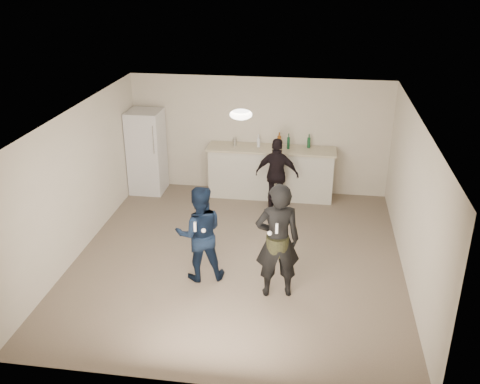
# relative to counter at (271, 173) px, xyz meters

# --- Properties ---
(floor) EXTENTS (6.00, 6.00, 0.00)m
(floor) POSITION_rel_counter_xyz_m (-0.30, -2.67, -0.53)
(floor) COLOR #6B5B4C
(floor) RESTS_ON ground
(ceiling) EXTENTS (6.00, 6.00, 0.00)m
(ceiling) POSITION_rel_counter_xyz_m (-0.30, -2.67, 1.98)
(ceiling) COLOR silver
(ceiling) RESTS_ON wall_back
(wall_back) EXTENTS (6.00, 0.00, 6.00)m
(wall_back) POSITION_rel_counter_xyz_m (-0.30, 0.33, 0.72)
(wall_back) COLOR beige
(wall_back) RESTS_ON floor
(wall_front) EXTENTS (6.00, 0.00, 6.00)m
(wall_front) POSITION_rel_counter_xyz_m (-0.30, -5.67, 0.72)
(wall_front) COLOR beige
(wall_front) RESTS_ON floor
(wall_left) EXTENTS (0.00, 6.00, 6.00)m
(wall_left) POSITION_rel_counter_xyz_m (-3.05, -2.67, 0.72)
(wall_left) COLOR beige
(wall_left) RESTS_ON floor
(wall_right) EXTENTS (0.00, 6.00, 6.00)m
(wall_right) POSITION_rel_counter_xyz_m (2.45, -2.67, 0.72)
(wall_right) COLOR beige
(wall_right) RESTS_ON floor
(counter) EXTENTS (2.60, 0.56, 1.05)m
(counter) POSITION_rel_counter_xyz_m (0.00, 0.00, 0.00)
(counter) COLOR beige
(counter) RESTS_ON floor
(counter_top) EXTENTS (2.68, 0.64, 0.04)m
(counter_top) POSITION_rel_counter_xyz_m (0.00, 0.00, 0.55)
(counter_top) COLOR beige
(counter_top) RESTS_ON counter
(fridge) EXTENTS (0.70, 0.70, 1.80)m
(fridge) POSITION_rel_counter_xyz_m (-2.68, -0.07, 0.38)
(fridge) COLOR silver
(fridge) RESTS_ON floor
(fridge_handle) EXTENTS (0.02, 0.02, 0.60)m
(fridge_handle) POSITION_rel_counter_xyz_m (-2.40, -0.44, 0.78)
(fridge_handle) COLOR silver
(fridge_handle) RESTS_ON fridge
(ceiling_dome) EXTENTS (0.36, 0.36, 0.16)m
(ceiling_dome) POSITION_rel_counter_xyz_m (-0.30, -2.37, 1.93)
(ceiling_dome) COLOR white
(ceiling_dome) RESTS_ON ceiling
(shaker) EXTENTS (0.08, 0.08, 0.17)m
(shaker) POSITION_rel_counter_xyz_m (-0.79, 0.09, 0.65)
(shaker) COLOR #B7B8BC
(shaker) RESTS_ON counter_top
(man) EXTENTS (0.90, 0.79, 1.58)m
(man) POSITION_rel_counter_xyz_m (-0.81, -3.34, 0.26)
(man) COLOR #0F2240
(man) RESTS_ON floor
(woman) EXTENTS (0.74, 0.57, 1.83)m
(woman) POSITION_rel_counter_xyz_m (0.43, -3.63, 0.39)
(woman) COLOR black
(woman) RESTS_ON floor
(camo_shorts) EXTENTS (0.34, 0.34, 0.28)m
(camo_shorts) POSITION_rel_counter_xyz_m (0.43, -3.63, 0.32)
(camo_shorts) COLOR #303518
(camo_shorts) RESTS_ON woman
(spectator) EXTENTS (0.90, 0.44, 1.49)m
(spectator) POSITION_rel_counter_xyz_m (0.17, -0.58, 0.22)
(spectator) COLOR black
(spectator) RESTS_ON floor
(remote_man) EXTENTS (0.04, 0.04, 0.15)m
(remote_man) POSITION_rel_counter_xyz_m (-0.81, -3.62, 0.53)
(remote_man) COLOR white
(remote_man) RESTS_ON man
(nunchuk_man) EXTENTS (0.07, 0.07, 0.07)m
(nunchuk_man) POSITION_rel_counter_xyz_m (-0.69, -3.59, 0.45)
(nunchuk_man) COLOR white
(nunchuk_man) RESTS_ON man
(remote_woman) EXTENTS (0.04, 0.04, 0.15)m
(remote_woman) POSITION_rel_counter_xyz_m (0.43, -3.88, 0.72)
(remote_woman) COLOR white
(remote_woman) RESTS_ON woman
(nunchuk_woman) EXTENTS (0.07, 0.07, 0.07)m
(nunchuk_woman) POSITION_rel_counter_xyz_m (0.33, -3.85, 0.62)
(nunchuk_woman) COLOR white
(nunchuk_woman) RESTS_ON woman
(bottle_cluster) EXTENTS (1.11, 0.21, 0.25)m
(bottle_cluster) POSITION_rel_counter_xyz_m (0.26, 0.11, 0.67)
(bottle_cluster) COLOR #144825
(bottle_cluster) RESTS_ON counter_top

